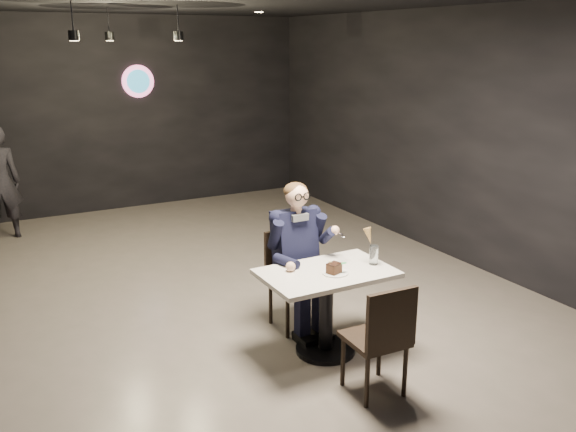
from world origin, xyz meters
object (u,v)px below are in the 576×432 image
chair_far (295,281)px  sundae_glass (374,255)px  main_table (326,312)px  chair_near (375,336)px  seated_man (295,255)px

chair_far → sundae_glass: bearing=-53.8°
main_table → chair_near: (0.00, -0.70, 0.09)m
chair_near → sundae_glass: chair_near is taller
seated_man → sundae_glass: (0.44, -0.60, 0.11)m
seated_man → chair_far: bearing=0.0°
chair_far → chair_near: (-0.00, -1.25, 0.00)m
chair_far → sundae_glass: (0.44, -0.60, 0.37)m
chair_far → chair_near: 1.25m
seated_man → sundae_glass: bearing=-53.8°
seated_man → chair_near: bearing=-90.0°
chair_near → seated_man: 1.27m
seated_man → main_table: bearing=-90.0°
chair_near → sundae_glass: 0.87m
main_table → chair_far: bearing=90.0°
chair_far → seated_man: 0.26m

